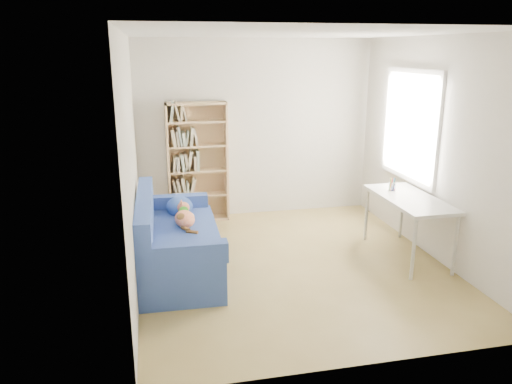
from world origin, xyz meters
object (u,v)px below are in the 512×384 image
bookshelf (198,167)px  pen_cup (392,186)px  desk (409,203)px  sofa (175,243)px

bookshelf → pen_cup: (2.25, -1.58, 0.01)m
bookshelf → desk: size_ratio=1.31×
desk → pen_cup: pen_cup is taller
sofa → bookshelf: (0.45, 1.73, 0.46)m
bookshelf → desk: 3.00m
sofa → pen_cup: (2.70, 0.15, 0.47)m
pen_cup → bookshelf: bearing=145.0°
sofa → pen_cup: 2.75m
bookshelf → pen_cup: bookshelf is taller
desk → pen_cup: bearing=101.6°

